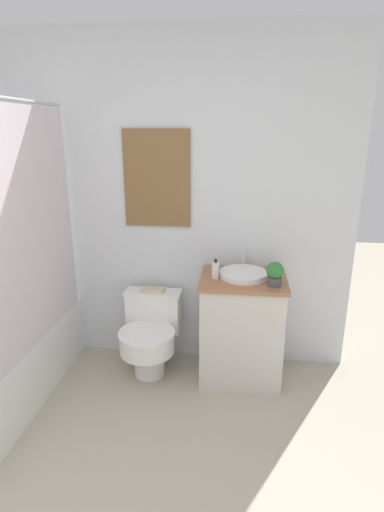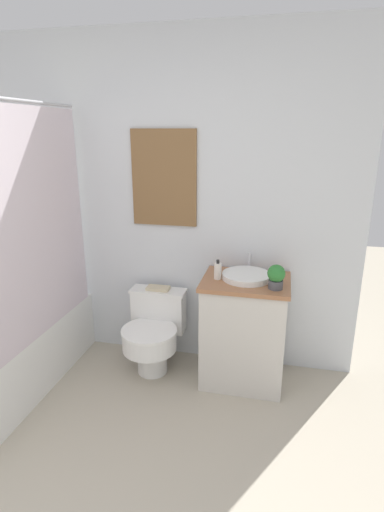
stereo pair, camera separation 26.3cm
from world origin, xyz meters
TOP-DOWN VIEW (x-y plane):
  - wall_back at (0.00, 2.22)m, footprint 3.29×0.07m
  - shower_area at (-0.80, 1.45)m, footprint 0.65×1.50m
  - toilet at (0.14, 1.92)m, footprint 0.44×0.54m
  - vanity at (0.84, 1.94)m, footprint 0.61×0.49m
  - sink at (0.84, 1.96)m, footprint 0.34×0.38m
  - soap_bottle at (0.64, 1.91)m, footprint 0.05×0.05m
  - potted_plant at (1.04, 1.82)m, footprint 0.12×0.12m
  - book_on_tank at (0.14, 2.07)m, footprint 0.18×0.09m

SIDE VIEW (x-z plane):
  - shower_area at x=-0.80m, z-range -0.71..1.28m
  - toilet at x=0.14m, z-range 0.01..0.63m
  - vanity at x=0.84m, z-range 0.00..0.80m
  - book_on_tank at x=0.14m, z-range 0.61..0.63m
  - sink at x=0.84m, z-range 0.76..0.89m
  - soap_bottle at x=0.64m, z-range 0.79..0.93m
  - potted_plant at x=1.04m, z-range 0.81..0.97m
  - wall_back at x=0.00m, z-range 0.00..2.50m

